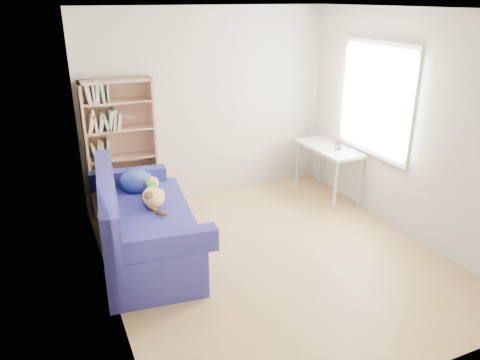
{
  "coord_description": "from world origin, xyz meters",
  "views": [
    {
      "loc": [
        -2.17,
        -4.01,
        2.71
      ],
      "look_at": [
        -0.27,
        0.29,
        0.85
      ],
      "focal_mm": 35.0,
      "sensor_mm": 36.0,
      "label": 1
    }
  ],
  "objects_px": {
    "bookshelf": "(122,153)",
    "desk": "(329,152)",
    "pen_cup": "(338,145)",
    "sofa": "(142,225)"
  },
  "relations": [
    {
      "from": "bookshelf",
      "to": "desk",
      "type": "distance_m",
      "value": 2.82
    },
    {
      "from": "bookshelf",
      "to": "desk",
      "type": "bearing_deg",
      "value": -13.55
    },
    {
      "from": "desk",
      "to": "pen_cup",
      "type": "height_order",
      "value": "pen_cup"
    },
    {
      "from": "sofa",
      "to": "pen_cup",
      "type": "bearing_deg",
      "value": 15.14
    },
    {
      "from": "sofa",
      "to": "desk",
      "type": "relative_size",
      "value": 1.92
    },
    {
      "from": "sofa",
      "to": "pen_cup",
      "type": "xyz_separation_m",
      "value": [
        2.83,
        0.42,
        0.44
      ]
    },
    {
      "from": "pen_cup",
      "to": "desk",
      "type": "bearing_deg",
      "value": 104.99
    },
    {
      "from": "desk",
      "to": "pen_cup",
      "type": "relative_size",
      "value": 6.5
    },
    {
      "from": "desk",
      "to": "pen_cup",
      "type": "xyz_separation_m",
      "value": [
        0.04,
        -0.15,
        0.15
      ]
    },
    {
      "from": "desk",
      "to": "bookshelf",
      "type": "bearing_deg",
      "value": 166.45
    }
  ]
}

